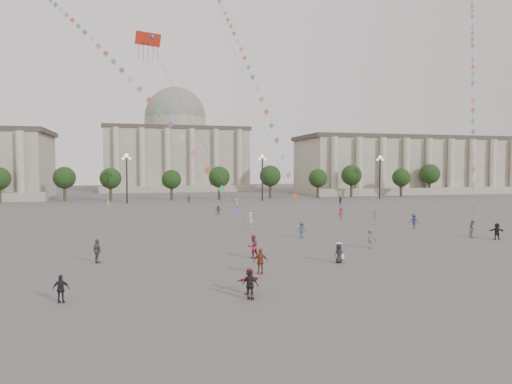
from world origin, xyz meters
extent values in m
plane|color=#514E4C|center=(0.00, 0.00, 0.00)|extent=(360.00, 360.00, 0.00)
cube|color=gray|center=(75.00, 95.00, 8.00)|extent=(80.00, 22.00, 16.00)
cube|color=#443C32|center=(75.00, 95.00, 16.60)|extent=(81.60, 22.44, 1.20)
cube|color=gray|center=(75.00, 82.00, 1.00)|extent=(84.00, 4.00, 2.00)
cube|color=gray|center=(0.00, 130.00, 10.00)|extent=(46.00, 30.00, 20.00)
cube|color=#443C32|center=(0.00, 130.00, 20.60)|extent=(46.92, 30.60, 1.20)
cube|color=gray|center=(0.00, 113.00, 1.00)|extent=(48.30, 4.00, 2.00)
cylinder|color=gray|center=(0.00, 130.00, 22.50)|extent=(21.00, 21.00, 5.00)
sphere|color=gray|center=(0.00, 130.00, 25.00)|extent=(21.00, 21.00, 21.00)
cylinder|color=#382C1C|center=(-30.00, 78.00, 1.76)|extent=(0.70, 0.70, 3.52)
sphere|color=black|center=(-30.00, 78.00, 5.44)|extent=(5.12, 5.12, 5.12)
cylinder|color=#382C1C|center=(-18.00, 78.00, 1.76)|extent=(0.70, 0.70, 3.52)
sphere|color=black|center=(-18.00, 78.00, 5.44)|extent=(5.12, 5.12, 5.12)
cylinder|color=#382C1C|center=(-6.00, 78.00, 1.76)|extent=(0.70, 0.70, 3.52)
sphere|color=black|center=(-6.00, 78.00, 5.44)|extent=(5.12, 5.12, 5.12)
cylinder|color=#382C1C|center=(6.00, 78.00, 1.76)|extent=(0.70, 0.70, 3.52)
sphere|color=black|center=(6.00, 78.00, 5.44)|extent=(5.12, 5.12, 5.12)
cylinder|color=#382C1C|center=(18.00, 78.00, 1.76)|extent=(0.70, 0.70, 3.52)
sphere|color=black|center=(18.00, 78.00, 5.44)|extent=(5.12, 5.12, 5.12)
cylinder|color=#382C1C|center=(30.00, 78.00, 1.76)|extent=(0.70, 0.70, 3.52)
sphere|color=black|center=(30.00, 78.00, 5.44)|extent=(5.12, 5.12, 5.12)
cylinder|color=#382C1C|center=(42.00, 78.00, 1.76)|extent=(0.70, 0.70, 3.52)
sphere|color=black|center=(42.00, 78.00, 5.44)|extent=(5.12, 5.12, 5.12)
cylinder|color=#382C1C|center=(54.00, 78.00, 1.76)|extent=(0.70, 0.70, 3.52)
sphere|color=black|center=(54.00, 78.00, 5.44)|extent=(5.12, 5.12, 5.12)
cylinder|color=#382C1C|center=(66.00, 78.00, 1.76)|extent=(0.70, 0.70, 3.52)
sphere|color=black|center=(66.00, 78.00, 5.44)|extent=(5.12, 5.12, 5.12)
cylinder|color=#262628|center=(-15.00, 70.00, 5.00)|extent=(0.36, 0.36, 10.00)
sphere|color=#FFE5B2|center=(-15.00, 70.00, 10.20)|extent=(0.90, 0.90, 0.90)
sphere|color=#FFE5B2|center=(-15.70, 70.00, 9.60)|extent=(0.60, 0.60, 0.60)
sphere|color=#FFE5B2|center=(-14.30, 70.00, 9.60)|extent=(0.60, 0.60, 0.60)
cylinder|color=#262628|center=(15.00, 70.00, 5.00)|extent=(0.36, 0.36, 10.00)
sphere|color=#FFE5B2|center=(15.00, 70.00, 10.20)|extent=(0.90, 0.90, 0.90)
sphere|color=#FFE5B2|center=(14.30, 70.00, 9.60)|extent=(0.60, 0.60, 0.60)
sphere|color=#FFE5B2|center=(15.70, 70.00, 9.60)|extent=(0.60, 0.60, 0.60)
cylinder|color=#262628|center=(45.00, 70.00, 5.00)|extent=(0.36, 0.36, 10.00)
sphere|color=#FFE5B2|center=(45.00, 70.00, 10.20)|extent=(0.90, 0.90, 0.90)
sphere|color=#FFE5B2|center=(44.30, 70.00, 9.60)|extent=(0.60, 0.60, 0.60)
sphere|color=#FFE5B2|center=(45.70, 70.00, 9.60)|extent=(0.60, 0.60, 0.60)
imported|color=navy|center=(-2.06, 68.00, 0.79)|extent=(0.97, 0.87, 1.58)
imported|color=black|center=(24.05, 8.82, 0.88)|extent=(1.71, 0.92, 1.76)
imported|color=silver|center=(5.56, 53.67, 0.92)|extent=(1.67, 1.51, 1.85)
imported|color=slate|center=(8.58, 7.35, 0.95)|extent=(1.32, 0.87, 1.91)
imported|color=silver|center=(21.35, 29.27, 0.87)|extent=(1.62, 1.35, 1.75)
imported|color=#97293E|center=(16.44, 30.76, 0.88)|extent=(1.29, 0.99, 1.76)
imported|color=black|center=(28.32, 56.68, 0.82)|extent=(1.43, 1.42, 1.65)
imported|color=#B7B6B2|center=(-17.92, 55.24, 0.86)|extent=(0.51, 0.69, 1.72)
imported|color=#5B5C5F|center=(-0.02, 41.81, 0.74)|extent=(1.35, 1.18, 1.48)
imported|color=silver|center=(1.39, 25.38, 0.96)|extent=(0.69, 0.82, 1.91)
imported|color=navy|center=(20.65, 18.65, 0.93)|extent=(1.31, 1.36, 1.86)
imported|color=brown|center=(-4.09, -0.07, 0.90)|extent=(1.10, 0.54, 1.81)
imported|color=black|center=(-6.28, -6.05, 0.85)|extent=(1.03, 0.95, 1.70)
imported|color=maroon|center=(-6.08, -4.94, 0.79)|extent=(1.53, 0.84, 1.57)
imported|color=#57585C|center=(-15.67, 6.71, 0.97)|extent=(1.00, 1.22, 1.95)
imported|color=black|center=(-16.68, -4.07, 0.79)|extent=(0.96, 0.47, 1.59)
imported|color=maroon|center=(-3.21, 5.67, 0.96)|extent=(1.09, 0.95, 1.92)
imported|color=#2C4A64|center=(4.57, 15.12, 0.88)|extent=(1.23, 0.83, 1.76)
imported|color=slate|center=(22.57, 10.60, 0.96)|extent=(1.19, 1.16, 1.93)
imported|color=black|center=(2.92, 2.04, 0.77)|extent=(0.86, 0.67, 1.55)
cone|color=white|center=(2.92, 2.04, 1.62)|extent=(0.52, 0.52, 0.14)
cylinder|color=white|center=(2.92, 2.04, 1.56)|extent=(0.60, 0.60, 0.02)
cube|color=white|center=(3.17, 1.89, 0.55)|extent=(0.22, 0.10, 0.35)
cube|color=red|center=(-11.50, 9.42, 18.53)|extent=(2.25, 1.19, 1.02)
cube|color=#178221|center=(-11.85, 9.38, 18.78)|extent=(0.39, 0.29, 0.34)
cube|color=#223AB8|center=(-11.15, 9.38, 18.78)|extent=(0.39, 0.29, 0.34)
sphere|color=gold|center=(-11.85, 9.34, 18.78)|extent=(0.20, 0.20, 0.20)
sphere|color=gold|center=(-11.15, 9.34, 18.78)|extent=(0.20, 0.20, 0.20)
cylinder|color=#3F3F3F|center=(-7.79, 4.68, 10.06)|extent=(0.02, 0.02, 20.77)
cylinder|color=#3F3F3F|center=(-14.72, 26.57, 17.99)|extent=(0.02, 0.02, 58.01)
cube|color=#7C59B2|center=(-4.22, 7.49, 3.80)|extent=(0.76, 0.25, 0.76)
cube|color=#4FAB70|center=(-5.22, 9.30, 5.64)|extent=(0.76, 0.25, 0.76)
cube|color=#CD5D30|center=(-6.22, 11.12, 7.34)|extent=(0.76, 0.25, 0.76)
cube|color=#D57094|center=(-7.22, 12.94, 8.96)|extent=(0.76, 0.25, 0.76)
cube|color=silver|center=(-8.22, 14.76, 10.52)|extent=(0.76, 0.25, 0.76)
cube|color=#7C59B2|center=(-9.22, 16.57, 12.03)|extent=(0.76, 0.25, 0.76)
cube|color=#4FAB70|center=(-10.22, 18.39, 13.50)|extent=(0.76, 0.25, 0.76)
cube|color=#CD5D30|center=(-11.22, 20.21, 14.94)|extent=(0.76, 0.25, 0.76)
cube|color=#D57094|center=(-12.22, 22.03, 16.36)|extent=(0.76, 0.25, 0.76)
cube|color=silver|center=(-13.22, 23.84, 17.75)|extent=(0.76, 0.25, 0.76)
cube|color=#7C59B2|center=(-14.22, 25.66, 19.12)|extent=(0.76, 0.25, 0.76)
cube|color=#4FAB70|center=(-15.22, 27.48, 20.48)|extent=(0.76, 0.25, 0.76)
cube|color=#CD5D30|center=(-16.22, 29.30, 21.81)|extent=(0.76, 0.25, 0.76)
cube|color=#D57094|center=(-17.22, 31.11, 23.13)|extent=(0.76, 0.25, 0.76)
cube|color=silver|center=(-18.22, 32.93, 24.44)|extent=(0.76, 0.25, 0.76)
cube|color=#7C59B2|center=(-19.22, 34.75, 25.73)|extent=(0.76, 0.25, 0.76)
cube|color=#4FAB70|center=(-20.22, 36.57, 27.01)|extent=(0.76, 0.25, 0.76)
cube|color=#CD5D30|center=(-21.23, 38.38, 28.29)|extent=(0.76, 0.25, 0.76)
cube|color=#D57094|center=(-22.23, 40.20, 29.54)|extent=(0.76, 0.25, 0.76)
cube|color=silver|center=(-23.23, 42.02, 30.79)|extent=(0.76, 0.25, 0.76)
cube|color=#7C59B2|center=(-24.23, 43.84, 32.03)|extent=(0.76, 0.25, 0.76)
cube|color=#4FAB70|center=(-25.23, 45.66, 33.27)|extent=(0.76, 0.25, 0.76)
cylinder|color=#3F3F3F|center=(2.47, 40.90, 26.17)|extent=(0.02, 0.02, 71.49)
cube|color=#CD5D30|center=(4.42, 16.96, 4.40)|extent=(0.76, 0.25, 0.76)
cube|color=#D57094|center=(4.27, 18.80, 6.74)|extent=(0.76, 0.25, 0.76)
cube|color=silver|center=(4.12, 20.64, 8.89)|extent=(0.76, 0.25, 0.76)
cube|color=#7C59B2|center=(3.97, 22.48, 10.94)|extent=(0.76, 0.25, 0.76)
cube|color=#4FAB70|center=(3.82, 24.33, 12.91)|extent=(0.76, 0.25, 0.76)
cube|color=#CD5D30|center=(3.67, 26.17, 14.82)|extent=(0.76, 0.25, 0.76)
cube|color=#D57094|center=(3.52, 28.01, 16.68)|extent=(0.76, 0.25, 0.76)
cube|color=silver|center=(3.37, 29.85, 18.51)|extent=(0.76, 0.25, 0.76)
cube|color=#7C59B2|center=(3.22, 31.69, 20.30)|extent=(0.76, 0.25, 0.76)
cube|color=#4FAB70|center=(3.07, 33.53, 22.06)|extent=(0.76, 0.25, 0.76)
cube|color=#CD5D30|center=(2.92, 35.38, 23.80)|extent=(0.76, 0.25, 0.76)
cube|color=#D57094|center=(2.77, 37.22, 25.51)|extent=(0.76, 0.25, 0.76)
cube|color=silver|center=(2.62, 39.06, 27.20)|extent=(0.76, 0.25, 0.76)
cube|color=#7C59B2|center=(2.47, 40.90, 28.87)|extent=(0.76, 0.25, 0.76)
cube|color=#4FAB70|center=(2.32, 42.74, 30.52)|extent=(0.76, 0.25, 0.76)
cube|color=#CD5D30|center=(2.17, 44.59, 32.16)|extent=(0.76, 0.25, 0.76)
cube|color=#D57094|center=(2.01, 46.43, 33.78)|extent=(0.76, 0.25, 0.76)
cube|color=silver|center=(1.86, 48.27, 35.39)|extent=(0.76, 0.25, 0.76)
cube|color=#7C59B2|center=(1.71, 50.11, 36.98)|extent=(0.76, 0.25, 0.76)
cylinder|color=#3F3F3F|center=(33.84, 24.93, 20.42)|extent=(0.02, 0.02, 52.55)
cube|color=#7C59B2|center=(23.40, 11.66, 3.80)|extent=(0.76, 0.25, 0.76)
cube|color=#4FAB70|center=(24.24, 12.72, 5.64)|extent=(0.76, 0.25, 0.76)
cube|color=#CD5D30|center=(25.07, 13.78, 7.35)|extent=(0.76, 0.25, 0.76)
cube|color=#D57094|center=(25.91, 14.84, 8.97)|extent=(0.76, 0.25, 0.76)
cube|color=silver|center=(26.74, 15.91, 10.53)|extent=(0.76, 0.25, 0.76)
cube|color=#7C59B2|center=(27.58, 16.97, 12.04)|extent=(0.76, 0.25, 0.76)
cube|color=#4FAB70|center=(28.41, 18.03, 13.51)|extent=(0.76, 0.25, 0.76)
cube|color=#CD5D30|center=(29.25, 19.09, 14.96)|extent=(0.76, 0.25, 0.76)
cube|color=#D57094|center=(30.08, 20.15, 16.37)|extent=(0.76, 0.25, 0.76)
cube|color=silver|center=(30.92, 21.21, 17.77)|extent=(0.76, 0.25, 0.76)
cube|color=#7C59B2|center=(31.75, 22.27, 19.14)|extent=(0.76, 0.25, 0.76)
cube|color=#4FAB70|center=(32.59, 23.34, 20.50)|extent=(0.76, 0.25, 0.76)
cube|color=#CD5D30|center=(33.42, 24.40, 21.83)|extent=(0.76, 0.25, 0.76)
cube|color=#D57094|center=(34.26, 25.46, 23.15)|extent=(0.76, 0.25, 0.76)
cube|color=silver|center=(35.09, 26.52, 24.46)|extent=(0.76, 0.25, 0.76)
cube|color=#7C59B2|center=(35.93, 27.58, 25.76)|extent=(0.76, 0.25, 0.76)
cube|color=#4FAB70|center=(36.76, 28.64, 27.04)|extent=(0.76, 0.25, 0.76)
cube|color=#CD5D30|center=(37.60, 29.70, 28.31)|extent=(0.76, 0.25, 0.76)
cube|color=#D57094|center=(38.43, 30.76, 29.57)|extent=(0.76, 0.25, 0.76)
cube|color=silver|center=(39.27, 31.83, 30.82)|extent=(0.76, 0.25, 0.76)
cube|color=#7C59B2|center=(40.10, 32.89, 32.07)|extent=(0.76, 0.25, 0.76)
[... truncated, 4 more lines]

